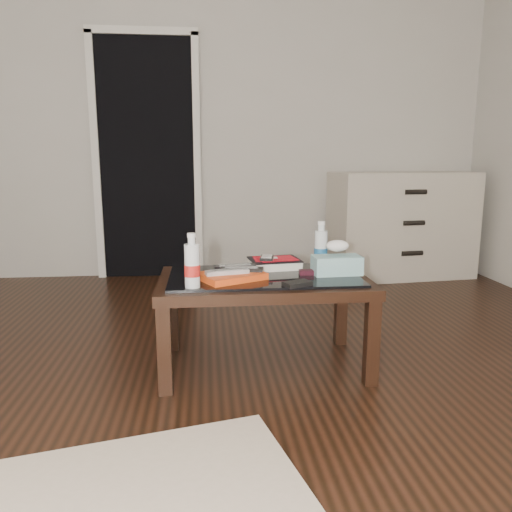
{
  "coord_description": "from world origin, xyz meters",
  "views": [
    {
      "loc": [
        0.08,
        -1.89,
        1.01
      ],
      "look_at": [
        0.32,
        0.46,
        0.55
      ],
      "focal_mm": 35.0,
      "sensor_mm": 36.0,
      "label": 1
    }
  ],
  "objects_px": {
    "textbook": "(275,263)",
    "water_bottle_left": "(192,260)",
    "coffee_table": "(264,288)",
    "dresser": "(401,225)",
    "tissue_box": "(337,265)",
    "water_bottle_right": "(321,244)"
  },
  "relations": [
    {
      "from": "water_bottle_left",
      "to": "water_bottle_right",
      "type": "xyz_separation_m",
      "value": [
        0.65,
        0.35,
        0.0
      ]
    },
    {
      "from": "textbook",
      "to": "tissue_box",
      "type": "distance_m",
      "value": 0.33
    },
    {
      "from": "dresser",
      "to": "coffee_table",
      "type": "bearing_deg",
      "value": -133.64
    },
    {
      "from": "coffee_table",
      "to": "water_bottle_left",
      "type": "distance_m",
      "value": 0.43
    },
    {
      "from": "water_bottle_right",
      "to": "tissue_box",
      "type": "bearing_deg",
      "value": -75.79
    },
    {
      "from": "textbook",
      "to": "water_bottle_left",
      "type": "height_order",
      "value": "water_bottle_left"
    },
    {
      "from": "textbook",
      "to": "tissue_box",
      "type": "relative_size",
      "value": 1.09
    },
    {
      "from": "water_bottle_left",
      "to": "water_bottle_right",
      "type": "height_order",
      "value": "same"
    },
    {
      "from": "dresser",
      "to": "tissue_box",
      "type": "bearing_deg",
      "value": -125.72
    },
    {
      "from": "coffee_table",
      "to": "textbook",
      "type": "height_order",
      "value": "textbook"
    },
    {
      "from": "dresser",
      "to": "tissue_box",
      "type": "relative_size",
      "value": 5.41
    },
    {
      "from": "water_bottle_left",
      "to": "water_bottle_right",
      "type": "distance_m",
      "value": 0.73
    },
    {
      "from": "textbook",
      "to": "water_bottle_right",
      "type": "relative_size",
      "value": 1.05
    },
    {
      "from": "coffee_table",
      "to": "textbook",
      "type": "xyz_separation_m",
      "value": [
        0.07,
        0.16,
        0.09
      ]
    },
    {
      "from": "dresser",
      "to": "tissue_box",
      "type": "height_order",
      "value": "dresser"
    },
    {
      "from": "water_bottle_left",
      "to": "dresser",
      "type": "bearing_deg",
      "value": 48.96
    },
    {
      "from": "dresser",
      "to": "tissue_box",
      "type": "xyz_separation_m",
      "value": [
        -1.05,
        -1.82,
        0.06
      ]
    },
    {
      "from": "coffee_table",
      "to": "dresser",
      "type": "height_order",
      "value": "dresser"
    },
    {
      "from": "water_bottle_left",
      "to": "water_bottle_right",
      "type": "bearing_deg",
      "value": 28.17
    },
    {
      "from": "textbook",
      "to": "water_bottle_right",
      "type": "height_order",
      "value": "water_bottle_right"
    },
    {
      "from": "textbook",
      "to": "coffee_table",
      "type": "bearing_deg",
      "value": -122.99
    },
    {
      "from": "dresser",
      "to": "textbook",
      "type": "xyz_separation_m",
      "value": [
        -1.33,
        -1.65,
        0.03
      ]
    }
  ]
}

